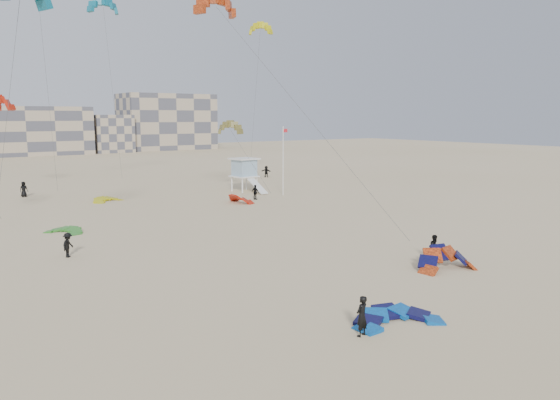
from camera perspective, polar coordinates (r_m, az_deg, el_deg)
ground at (r=26.30m, az=1.86°, el=-12.37°), size 320.00×320.00×0.00m
kite_ground_blue at (r=26.51m, az=12.05°, el=-12.39°), size 4.95×5.11×1.48m
kite_ground_orange at (r=35.84m, az=16.95°, el=-6.98°), size 4.50×4.54×3.80m
kite_ground_green at (r=48.42m, az=-21.55°, el=-3.19°), size 4.39×4.34×1.22m
kite_ground_red_far at (r=60.77m, az=-4.17°, el=-0.29°), size 3.66×3.50×2.87m
kite_ground_yellow at (r=64.67m, az=-17.57°, el=-0.13°), size 4.72×4.82×1.68m
kitesurfer_main at (r=24.40m, az=8.54°, el=-11.90°), size 0.75×0.58×1.81m
kitesurfer_b at (r=37.55m, az=15.87°, el=-4.84°), size 0.98×0.84×1.76m
kitesurfer_c at (r=39.79m, az=-21.27°, el=-4.40°), size 1.20×1.23×1.69m
kitesurfer_d at (r=62.85m, az=-2.60°, el=0.82°), size 0.72×1.09×1.72m
kitesurfer_e at (r=71.78m, az=-25.21°, el=1.03°), size 0.98×0.72×1.85m
kitesurfer_f at (r=86.41m, az=-1.45°, el=3.00°), size 1.36×1.69×1.80m
kite_fly_orange at (r=55.61m, az=-6.69°, el=19.43°), size 4.50×25.13×20.10m
kite_fly_olive at (r=67.42m, az=-5.26°, el=7.41°), size 4.26×10.28×8.07m
kite_fly_yellow at (r=79.72m, az=-2.08°, el=17.37°), size 4.56×6.81×21.66m
kite_fly_teal_b at (r=77.17m, az=-17.98°, el=18.63°), size 4.08×3.91×23.62m
kite_fly_red at (r=76.96m, az=-27.03°, el=8.88°), size 6.14×4.81×11.51m
lifeguard_tower_near at (r=69.82m, az=-3.74°, el=2.63°), size 3.28×5.97×4.27m
flagpole at (r=66.03m, az=0.34°, el=4.27°), size 0.68×0.10×8.34m
condo_mid at (r=151.75m, az=-25.51°, el=6.54°), size 32.00×16.00×12.00m
condo_east at (r=164.90m, az=-11.72°, el=7.99°), size 26.00×14.00×16.00m
condo_fill_right at (r=154.95m, az=-17.27°, el=6.64°), size 10.00×10.00×10.00m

